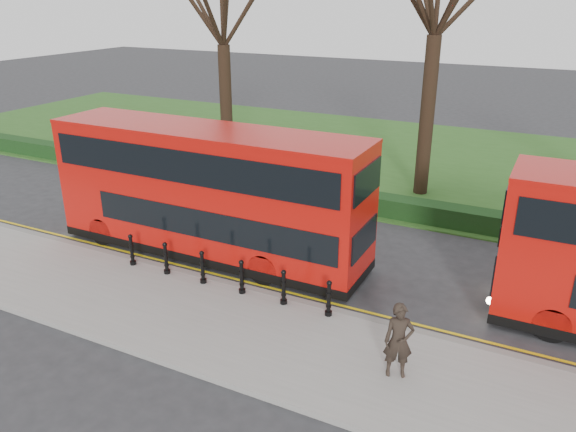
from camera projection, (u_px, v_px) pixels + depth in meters
The scene contains 11 objects.
ground at pixel (274, 280), 17.39m from camera, with size 120.00×120.00×0.00m, color #28282B.
pavement at pixel (221, 326), 14.87m from camera, with size 60.00×4.00×0.15m, color gray.
kerb at pixel (258, 292), 16.53m from camera, with size 60.00×0.25×0.16m, color slate.
grass_verge at pixel (406, 159), 29.82m from camera, with size 60.00×18.00×0.06m, color #29531B.
hedge at pixel (352, 200), 22.88m from camera, with size 60.00×0.90×0.80m, color black.
yellow_line_outer at pixel (263, 290), 16.80m from camera, with size 60.00×0.10×0.01m, color yellow.
yellow_line_inner at pixel (267, 287), 16.97m from camera, with size 60.00×0.10×0.01m, color yellow.
tree_left at pixel (222, 2), 26.09m from camera, with size 6.94×6.94×10.85m.
bollard_row at pixel (222, 272), 16.45m from camera, with size 6.96×0.15×1.00m.
bus_lead at pixel (208, 193), 18.38m from camera, with size 10.85×2.49×4.32m.
pedestrian at pixel (399, 341), 12.52m from camera, with size 0.66×0.44×1.82m, color black.
Camera 1 is at (7.30, -13.58, 8.30)m, focal length 35.00 mm.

